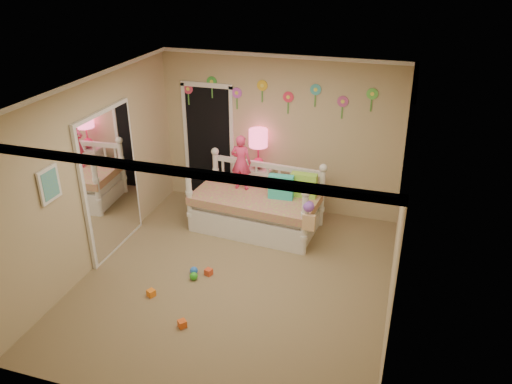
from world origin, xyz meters
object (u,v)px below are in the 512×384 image
(daybed, at_px, (256,198))
(child, at_px, (241,162))
(table_lamp, at_px, (258,143))
(nightstand, at_px, (258,188))

(daybed, relative_size, child, 2.20)
(child, height_order, table_lamp, child)
(table_lamp, bearing_deg, daybed, -75.69)
(child, distance_m, table_lamp, 0.55)
(nightstand, bearing_deg, child, -103.80)
(nightstand, relative_size, table_lamp, 1.11)
(child, relative_size, table_lamp, 1.33)
(child, bearing_deg, table_lamp, -103.90)
(child, distance_m, nightstand, 0.85)
(daybed, height_order, nightstand, daybed)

